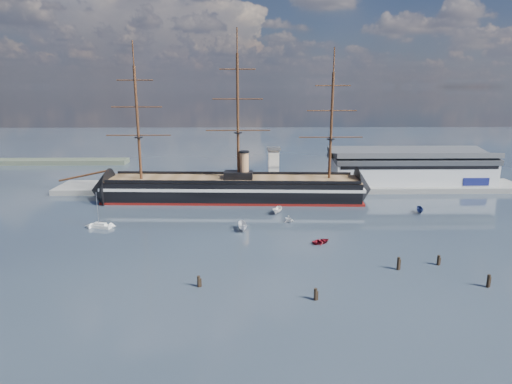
{
  "coord_description": "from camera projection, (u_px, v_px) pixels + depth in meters",
  "views": [
    {
      "loc": [
        -6.78,
        -86.97,
        39.04
      ],
      "look_at": [
        -4.42,
        35.0,
        9.0
      ],
      "focal_mm": 30.0,
      "sensor_mm": 36.0,
      "label": 1
    }
  ],
  "objects": [
    {
      "name": "piling_near_right",
      "position": [
        398.0,
        270.0,
        93.85
      ],
      "size": [
        0.64,
        0.64,
        3.63
      ],
      "primitive_type": "cylinder",
      "color": "black",
      "rests_on": "ground"
    },
    {
      "name": "piling_near_left",
      "position": [
        199.0,
        287.0,
        85.84
      ],
      "size": [
        0.64,
        0.64,
        3.03
      ],
      "primitive_type": "cylinder",
      "color": "black",
      "rests_on": "ground"
    },
    {
      "name": "quay",
      "position": [
        291.0,
        189.0,
        167.86
      ],
      "size": [
        180.0,
        18.0,
        2.0
      ],
      "primitive_type": "cube",
      "color": "slate",
      "rests_on": "ground"
    },
    {
      "name": "ground",
      "position": [
        270.0,
        216.0,
        132.72
      ],
      "size": [
        600.0,
        600.0,
        0.0
      ],
      "primitive_type": "plane",
      "color": "#252E3B",
      "rests_on": "ground"
    },
    {
      "name": "piling_far_right",
      "position": [
        438.0,
        265.0,
        96.34
      ],
      "size": [
        0.64,
        0.64,
        3.04
      ],
      "primitive_type": "cylinder",
      "color": "black",
      "rests_on": "ground"
    },
    {
      "name": "warehouse",
      "position": [
        410.0,
        167.0,
        170.74
      ],
      "size": [
        63.0,
        21.0,
        11.6
      ],
      "color": "#B7BABC",
      "rests_on": "ground"
    },
    {
      "name": "warship",
      "position": [
        228.0,
        189.0,
        150.91
      ],
      "size": [
        113.22,
        20.19,
        53.94
      ],
      "rotation": [
        0.0,
        0.0,
        -0.04
      ],
      "color": "black",
      "rests_on": "ground"
    },
    {
      "name": "piling_extra",
      "position": [
        488.0,
        287.0,
        85.65
      ],
      "size": [
        0.64,
        0.64,
        3.42
      ],
      "primitive_type": "cylinder",
      "color": "black",
      "rests_on": "ground"
    },
    {
      "name": "quay_tower",
      "position": [
        274.0,
        166.0,
        162.48
      ],
      "size": [
        5.0,
        5.0,
        15.0
      ],
      "color": "silver",
      "rests_on": "ground"
    },
    {
      "name": "motorboat_c",
      "position": [
        277.0,
        213.0,
        135.54
      ],
      "size": [
        6.74,
        4.82,
        2.54
      ],
      "primitive_type": "imported",
      "rotation": [
        0.0,
        0.0,
        -0.44
      ],
      "color": "white",
      "rests_on": "ground"
    },
    {
      "name": "motorboat_a",
      "position": [
        243.0,
        230.0,
        119.55
      ],
      "size": [
        7.37,
        3.46,
        2.84
      ],
      "primitive_type": "imported",
      "rotation": [
        0.0,
        0.0,
        0.12
      ],
      "color": "white",
      "rests_on": "ground"
    },
    {
      "name": "piling_near_mid",
      "position": [
        315.0,
        300.0,
        80.48
      ],
      "size": [
        0.64,
        0.64,
        3.08
      ],
      "primitive_type": "cylinder",
      "color": "black",
      "rests_on": "ground"
    },
    {
      "name": "motorboat_b",
      "position": [
        321.0,
        243.0,
        109.89
      ],
      "size": [
        2.64,
        3.35,
        1.46
      ],
      "primitive_type": "imported",
      "rotation": [
        0.0,
        0.0,
        2.09
      ],
      "color": "maroon",
      "rests_on": "ground"
    },
    {
      "name": "motorboat_f",
      "position": [
        420.0,
        213.0,
        135.85
      ],
      "size": [
        6.35,
        3.74,
        2.39
      ],
      "primitive_type": "imported",
      "rotation": [
        0.0,
        0.0,
        -0.28
      ],
      "color": "navy",
      "rests_on": "ground"
    },
    {
      "name": "sailboat",
      "position": [
        100.0,
        225.0,
        121.7
      ],
      "size": [
        6.8,
        3.75,
        10.43
      ],
      "rotation": [
        0.0,
        0.0,
        -0.3
      ],
      "color": "silver",
      "rests_on": "ground"
    },
    {
      "name": "motorboat_d",
      "position": [
        289.0,
        222.0,
        126.98
      ],
      "size": [
        6.41,
        5.26,
        2.17
      ],
      "primitive_type": "imported",
      "rotation": [
        0.0,
        0.0,
        0.54
      ],
      "color": "white",
      "rests_on": "ground"
    }
  ]
}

